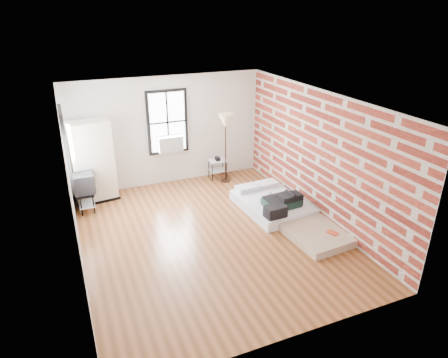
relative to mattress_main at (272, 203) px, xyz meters
name	(u,v)px	position (x,y,z in m)	size (l,w,h in m)	color
ground	(210,236)	(-1.75, -0.54, -0.16)	(6.00, 6.00, 0.00)	brown
room_shell	(213,149)	(-1.52, -0.17, 1.58)	(5.02, 6.02, 2.80)	silver
mattress_main	(272,203)	(0.00, 0.00, 0.00)	(1.42, 1.86, 0.57)	silver
mattress_bare	(299,220)	(0.17, -0.89, -0.02)	(1.22, 2.12, 0.44)	tan
wardrobe	(92,162)	(-3.70, 2.11, 0.82)	(1.06, 0.69, 1.96)	black
side_table	(218,164)	(-0.49, 2.18, 0.25)	(0.48, 0.40, 0.61)	black
floor_lamp	(226,124)	(-0.37, 1.92, 1.43)	(0.40, 0.40, 1.84)	black
tv_stand	(84,184)	(-3.96, 1.64, 0.49)	(0.46, 0.64, 0.91)	black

